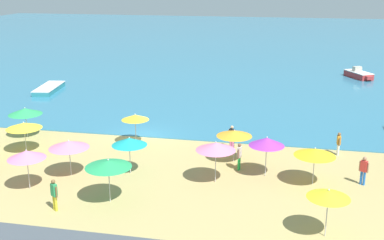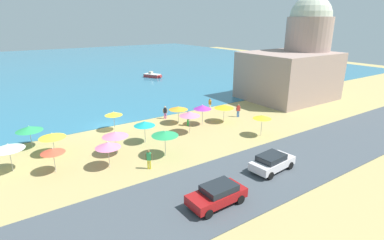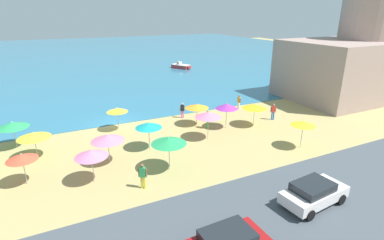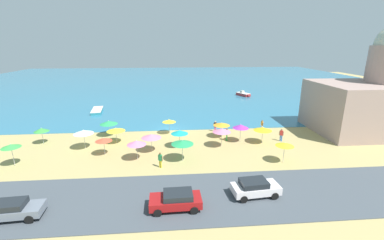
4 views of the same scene
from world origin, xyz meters
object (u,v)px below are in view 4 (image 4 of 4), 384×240
object	(u,v)px
parked_car_2	(255,187)
beach_umbrella_13	(104,140)
beach_umbrella_0	(109,123)
beach_umbrella_10	(263,129)
beach_umbrella_15	(11,146)
bather_2	(262,124)
beach_umbrella_8	(83,132)
bather_1	(281,134)
beach_umbrella_7	(182,142)
beach_umbrella_1	(169,121)
beach_umbrella_3	(285,144)
beach_umbrella_6	(222,124)
harbor_fortress	(375,94)
bather_0	(215,126)
beach_umbrella_2	(241,126)
bather_4	(160,159)
skiff_nearshore	(97,110)
bather_3	(227,134)
beach_umbrella_14	(151,136)
beach_umbrella_5	(137,143)
beach_umbrella_12	(41,130)
skiff_offshore	(243,94)
beach_umbrella_4	(222,130)
beach_umbrella_9	(180,132)
parked_car_3	(176,200)
parked_car_1	(10,210)
beach_umbrella_11	(116,130)

from	to	relation	value
parked_car_2	beach_umbrella_13	bearing A→B (deg)	146.62
beach_umbrella_0	beach_umbrella_10	bearing A→B (deg)	-12.29
beach_umbrella_15	bather_2	distance (m)	32.26
beach_umbrella_8	bather_1	bearing A→B (deg)	1.20
beach_umbrella_7	beach_umbrella_15	size ratio (longest dim) A/B	0.97
beach_umbrella_1	beach_umbrella_3	xyz separation A→B (m)	(12.63, -10.55, 0.14)
beach_umbrella_6	harbor_fortress	distance (m)	23.13
beach_umbrella_13	bather_0	distance (m)	16.29
beach_umbrella_2	bather_4	xyz separation A→B (m)	(-10.41, -6.71, -1.22)
beach_umbrella_6	parked_car_2	xyz separation A→B (m)	(0.05, -14.73, -1.10)
skiff_nearshore	bather_0	bearing A→B (deg)	-32.67
beach_umbrella_1	beach_umbrella_15	bearing A→B (deg)	-151.79
beach_umbrella_8	bather_3	xyz separation A→B (m)	(18.36, 1.35, -1.24)
beach_umbrella_14	bather_0	distance (m)	11.31
beach_umbrella_1	bather_1	size ratio (longest dim) A/B	1.31
beach_umbrella_5	harbor_fortress	xyz separation A→B (m)	(33.73, 7.44, 3.57)
beach_umbrella_10	bather_2	world-z (taller)	beach_umbrella_10
beach_umbrella_14	beach_umbrella_15	world-z (taller)	beach_umbrella_15
beach_umbrella_12	skiff_offshore	size ratio (longest dim) A/B	0.53
beach_umbrella_4	beach_umbrella_8	bearing A→B (deg)	177.33
beach_umbrella_15	bather_1	size ratio (longest dim) A/B	1.47
beach_umbrella_3	harbor_fortress	distance (m)	20.20
beach_umbrella_7	beach_umbrella_9	world-z (taller)	beach_umbrella_7
beach_umbrella_2	parked_car_3	bearing A→B (deg)	-122.48
parked_car_1	beach_umbrella_7	bearing A→B (deg)	34.22
beach_umbrella_7	skiff_nearshore	xyz separation A→B (m)	(-15.48, 23.06, -1.88)
beach_umbrella_4	beach_umbrella_10	bearing A→B (deg)	8.57
beach_umbrella_7	bather_0	xyz separation A→B (m)	(5.39, 9.68, -1.27)
beach_umbrella_3	beach_umbrella_5	size ratio (longest dim) A/B	1.00
beach_umbrella_12	beach_umbrella_9	bearing A→B (deg)	-8.84
beach_umbrella_13	parked_car_2	bearing A→B (deg)	-33.38
beach_umbrella_7	bather_3	bearing A→B (deg)	42.68
beach_umbrella_8	skiff_nearshore	bearing A→B (deg)	100.48
beach_umbrella_7	parked_car_3	xyz separation A→B (m)	(-0.93, -8.81, -1.38)
beach_umbrella_0	beach_umbrella_10	size ratio (longest dim) A/B	1.03
beach_umbrella_1	beach_umbrella_2	distance (m)	10.29
skiff_offshore	beach_umbrella_9	bearing A→B (deg)	-118.07
beach_umbrella_13	bather_3	size ratio (longest dim) A/B	1.25
beach_umbrella_5	bather_2	distance (m)	19.96
beach_umbrella_13	bather_2	size ratio (longest dim) A/B	1.38
bather_3	parked_car_2	xyz separation A→B (m)	(-0.44, -13.39, -0.15)
beach_umbrella_5	beach_umbrella_11	bearing A→B (deg)	121.45
skiff_offshore	beach_umbrella_8	bearing A→B (deg)	-132.39
beach_umbrella_3	beach_umbrella_8	distance (m)	23.90
parked_car_2	harbor_fortress	size ratio (longest dim) A/B	0.27
beach_umbrella_13	bather_1	xyz separation A→B (m)	(22.71, 2.70, -0.97)
beach_umbrella_14	skiff_nearshore	distance (m)	23.43
skiff_offshore	beach_umbrella_12	bearing A→B (deg)	-139.87
beach_umbrella_13	parked_car_1	distance (m)	12.12
beach_umbrella_13	bather_3	xyz separation A→B (m)	(15.43, 3.52, -0.96)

